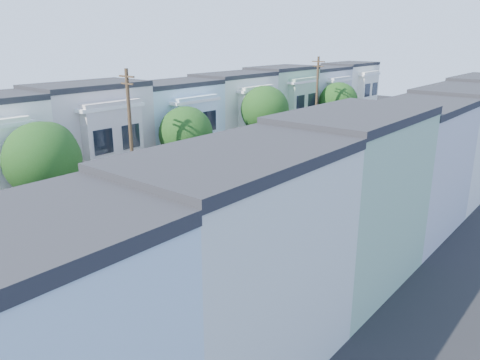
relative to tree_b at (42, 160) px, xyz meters
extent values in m
plane|color=black|center=(6.30, 4.82, -4.98)|extent=(160.00, 160.00, 0.00)
cube|color=black|center=(6.30, 19.82, -4.97)|extent=(12.00, 70.00, 0.02)
cube|color=gray|center=(0.25, 19.82, -4.91)|extent=(0.30, 70.00, 0.15)
cube|color=gray|center=(12.35, 19.82, -4.91)|extent=(0.30, 70.00, 0.15)
cube|color=gray|center=(-1.05, 19.82, -4.91)|extent=(2.60, 70.00, 0.15)
cube|color=gray|center=(13.65, 19.82, -4.91)|extent=(2.60, 70.00, 0.15)
cube|color=gold|center=(6.30, 19.82, -4.98)|extent=(0.12, 70.00, 0.01)
cube|color=silver|center=(-4.85, 19.82, -4.98)|extent=(5.00, 70.00, 8.50)
cube|color=silver|center=(17.45, 19.82, -4.98)|extent=(5.00, 70.00, 8.50)
cylinder|color=black|center=(-0.30, 0.00, -3.30)|extent=(0.44, 0.44, 3.36)
sphere|color=#27531F|center=(0.00, 0.00, 0.02)|extent=(4.70, 4.70, 4.70)
cylinder|color=black|center=(-0.30, 12.21, -3.38)|extent=(0.44, 0.44, 3.20)
sphere|color=#27531F|center=(0.00, 12.21, -0.24)|extent=(4.39, 4.39, 4.39)
cylinder|color=black|center=(-0.30, 22.87, -3.10)|extent=(0.44, 0.44, 3.77)
sphere|color=#27531F|center=(0.00, 22.87, 0.43)|extent=(4.70, 4.70, 4.70)
cylinder|color=black|center=(-0.30, 37.85, -3.47)|extent=(0.44, 0.44, 3.02)
sphere|color=#27531F|center=(0.00, 37.85, -0.32)|extent=(4.70, 4.70, 4.70)
cylinder|color=black|center=(12.90, 34.54, -3.63)|extent=(0.44, 0.44, 2.69)
sphere|color=#27531F|center=(13.20, 34.54, -1.20)|extent=(3.10, 3.10, 3.10)
cylinder|color=#42301E|center=(0.00, 6.82, 0.02)|extent=(0.26, 0.26, 10.00)
cube|color=#42301E|center=(0.00, 6.82, 4.62)|extent=(1.60, 0.12, 0.12)
cylinder|color=#42301E|center=(0.00, 32.82, 0.02)|extent=(0.26, 0.26, 10.00)
cube|color=#42301E|center=(0.00, 32.82, 4.62)|extent=(1.60, 0.12, 0.12)
cube|color=white|center=(7.86, 3.51, -3.23)|extent=(2.25, 4.04, 2.21)
cube|color=white|center=(7.86, 6.46, -3.32)|extent=(2.25, 1.88, 2.03)
cube|color=black|center=(7.86, 4.35, -4.45)|extent=(2.07, 5.80, 0.23)
cube|color=#2D0A51|center=(7.53, 1.49, -2.97)|extent=(0.85, 0.04, 0.41)
cube|color=#198C1E|center=(8.28, 1.49, -2.97)|extent=(0.66, 0.04, 0.41)
cylinder|color=black|center=(6.84, 2.40, -4.56)|extent=(0.26, 0.85, 0.85)
cylinder|color=black|center=(8.87, 2.40, -4.56)|extent=(0.26, 0.85, 0.85)
cylinder|color=black|center=(6.84, 6.18, -4.56)|extent=(0.26, 0.85, 0.85)
cylinder|color=black|center=(8.87, 6.18, -4.56)|extent=(0.26, 0.85, 0.85)
imported|color=black|center=(7.94, 11.36, -4.30)|extent=(2.63, 4.81, 1.37)
imported|color=#BCBCBC|center=(1.40, 5.87, -4.22)|extent=(2.22, 4.82, 1.52)
imported|color=#351203|center=(1.40, 16.37, -4.28)|extent=(1.82, 4.41, 1.41)
imported|color=#454A4E|center=(11.20, -3.32, -4.28)|extent=(1.82, 4.38, 1.40)
imported|color=silver|center=(11.20, 3.10, -4.29)|extent=(2.20, 4.69, 1.38)
imported|color=black|center=(11.20, 21.36, -4.34)|extent=(1.89, 4.30, 1.28)
imported|color=black|center=(11.20, 34.22, -4.32)|extent=(2.42, 4.85, 1.32)
cylinder|color=black|center=(11.41, -5.51, -4.64)|extent=(0.13, 0.69, 0.69)
cylinder|color=black|center=(11.41, -7.01, -4.64)|extent=(0.13, 0.69, 0.69)
cube|color=black|center=(11.41, -6.26, -4.44)|extent=(0.24, 1.18, 0.19)
cube|color=#B2B2B2|center=(11.41, -5.99, -4.23)|extent=(0.30, 0.47, 0.24)
camera|label=1|loc=(27.16, -13.71, 7.28)|focal=35.00mm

